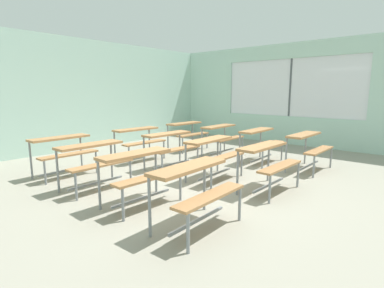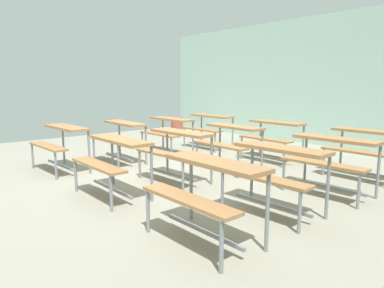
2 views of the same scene
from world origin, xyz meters
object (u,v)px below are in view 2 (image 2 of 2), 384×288
at_px(desk_bench_r1c1, 175,144).
at_px(desk_bench_r1c2, 275,164).
at_px(desk_bench_r0c2, 206,181).
at_px(desk_bench_r0c1, 113,153).
at_px(desk_bench_r3c0, 209,123).
at_px(desk_bench_r2c0, 168,127).
at_px(desk_bench_r2c2, 331,152).
at_px(desk_bench_r2c1, 230,137).
at_px(desk_bench_r1c0, 120,132).
at_px(desk_bench_r3c1, 273,131).
at_px(desk_bench_r3c2, 366,142).
at_px(trash_bin, 177,124).
at_px(desk_bench_r0c0, 60,137).

distance_m(desk_bench_r1c1, desk_bench_r1c2, 1.76).
bearing_deg(desk_bench_r0c2, desk_bench_r0c1, -179.94).
bearing_deg(desk_bench_r3c0, desk_bench_r2c0, -92.68).
bearing_deg(desk_bench_r2c0, desk_bench_r2c2, -1.03).
distance_m(desk_bench_r0c1, desk_bench_r2c0, 2.84).
distance_m(desk_bench_r0c1, desk_bench_r2c1, 2.19).
distance_m(desk_bench_r1c2, desk_bench_r3c0, 4.15).
xyz_separation_m(desk_bench_r0c2, desk_bench_r2c2, (0.03, 2.19, 0.00)).
relative_size(desk_bench_r1c1, desk_bench_r1c2, 1.00).
height_order(desk_bench_r1c1, desk_bench_r2c1, same).
relative_size(desk_bench_r1c0, desk_bench_r3c1, 1.00).
bearing_deg(desk_bench_r3c2, desk_bench_r2c2, -86.92).
xyz_separation_m(desk_bench_r1c2, desk_bench_r2c2, (0.06, 1.12, 0.00)).
xyz_separation_m(desk_bench_r0c2, trash_bin, (-6.36, 4.69, -0.35)).
xyz_separation_m(desk_bench_r0c0, desk_bench_r3c1, (1.82, 3.30, 0.00)).
bearing_deg(trash_bin, desk_bench_r0c2, -36.41).
bearing_deg(trash_bin, desk_bench_r3c0, -25.14).
distance_m(desk_bench_r1c2, desk_bench_r3c2, 2.26).
height_order(desk_bench_r1c2, desk_bench_r3c0, same).
height_order(desk_bench_r2c1, trash_bin, desk_bench_r2c1).
height_order(desk_bench_r0c2, desk_bench_r3c0, same).
relative_size(desk_bench_r1c1, desk_bench_r2c1, 1.00).
relative_size(desk_bench_r1c1, desk_bench_r3c2, 1.02).
bearing_deg(desk_bench_r2c0, desk_bench_r3c1, 30.40).
distance_m(desk_bench_r2c1, desk_bench_r2c2, 1.80).
relative_size(desk_bench_r3c0, desk_bench_r3c1, 0.99).
distance_m(desk_bench_r0c0, desk_bench_r3c1, 3.77).
bearing_deg(desk_bench_r3c1, desk_bench_r2c0, -146.91).
distance_m(desk_bench_r0c2, trash_bin, 7.92).
xyz_separation_m(desk_bench_r1c1, desk_bench_r3c0, (-1.70, 2.29, 0.00)).
relative_size(desk_bench_r0c1, desk_bench_r1c1, 0.98).
height_order(desk_bench_r1c1, desk_bench_r1c2, same).
xyz_separation_m(desk_bench_r1c0, desk_bench_r3c0, (-0.01, 2.27, 0.00)).
relative_size(desk_bench_r0c1, desk_bench_r3c2, 1.00).
bearing_deg(desk_bench_r3c2, desk_bench_r1c1, -127.54).
height_order(desk_bench_r0c0, trash_bin, desk_bench_r0c0).
distance_m(desk_bench_r1c0, desk_bench_r3c1, 2.84).
height_order(desk_bench_r0c2, desk_bench_r1c1, same).
relative_size(desk_bench_r2c2, desk_bench_r3c0, 1.00).
xyz_separation_m(desk_bench_r0c0, desk_bench_r0c2, (3.53, -0.00, 0.00)).
xyz_separation_m(desk_bench_r0c0, desk_bench_r2c2, (3.56, 2.18, 0.00)).
bearing_deg(desk_bench_r1c1, desk_bench_r2c2, 29.24).
xyz_separation_m(desk_bench_r0c0, desk_bench_r1c0, (0.05, 1.08, 0.00)).
bearing_deg(desk_bench_r0c1, trash_bin, 135.03).
relative_size(desk_bench_r0c1, desk_bench_r1c2, 0.99).
bearing_deg(desk_bench_r2c0, desk_bench_r0c2, -32.75).
relative_size(desk_bench_r0c0, desk_bench_r1c0, 1.00).
distance_m(desk_bench_r3c1, trash_bin, 4.87).
bearing_deg(desk_bench_r2c1, desk_bench_r3c2, 35.12).
distance_m(desk_bench_r0c1, desk_bench_r3c2, 3.74).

